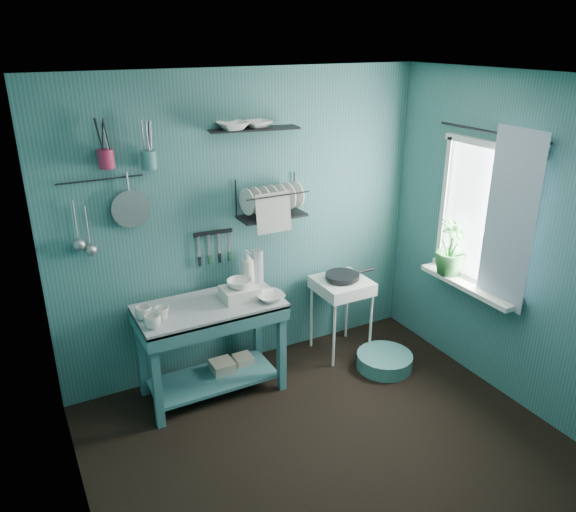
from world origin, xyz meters
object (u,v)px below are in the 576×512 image
storage_tin_large (223,373)px  frying_pan (342,276)px  mug_right (144,313)px  utensil_cup_magenta (106,159)px  work_counter (212,349)px  mug_mid (162,313)px  water_bottle (258,266)px  dish_rack (272,198)px  hotplate_stand (341,316)px  storage_tin_small (243,366)px  potted_plant (451,248)px  utensil_cup_teal (149,160)px  colander (131,209)px  mug_left (152,322)px  floor_basin (384,361)px  soap_bottle (248,268)px  wash_tub (240,293)px

storage_tin_large → frying_pan: bearing=-0.0°
mug_right → utensil_cup_magenta: 1.12m
utensil_cup_magenta → work_counter: bearing=-24.5°
mug_mid → water_bottle: water_bottle is taller
dish_rack → mug_right: bearing=-171.5°
hotplate_stand → utensil_cup_magenta: size_ratio=5.50×
storage_tin_large → storage_tin_small: (0.20, 0.03, -0.01)m
mug_mid → dish_rack: dish_rack is taller
water_bottle → frying_pan: size_ratio=0.93×
mug_mid → storage_tin_small: 1.01m
potted_plant → utensil_cup_magenta: bearing=163.8°
water_bottle → utensil_cup_magenta: 1.49m
frying_pan → utensil_cup_teal: utensil_cup_teal is taller
dish_rack → potted_plant: size_ratio=1.17×
colander → work_counter: bearing=-33.4°
mug_left → floor_basin: size_ratio=0.25×
hotplate_stand → soap_bottle: bearing=159.5°
utensil_cup_teal → potted_plant: utensil_cup_teal is taller
work_counter → soap_bottle: bearing=31.0°
water_bottle → storage_tin_small: 0.87m
wash_tub → colander: 1.04m
mug_right → potted_plant: potted_plant is taller
mug_right → frying_pan: (1.75, 0.05, -0.09)m
soap_bottle → storage_tin_large: (-0.32, -0.15, -0.83)m
mug_left → mug_mid: size_ratio=1.23×
work_counter → mug_left: bearing=-156.0°
soap_bottle → utensil_cup_teal: utensil_cup_teal is taller
mug_left → soap_bottle: size_ratio=0.41×
wash_tub → hotplate_stand: (1.00, 0.07, -0.48)m
dish_rack → utensil_cup_teal: size_ratio=4.23×
storage_tin_small → hotplate_stand: bearing=-1.8°
mug_right → dish_rack: (1.16, 0.22, 0.65)m
soap_bottle → dish_rack: size_ratio=0.54×
soap_bottle → wash_tub: bearing=-127.7°
mug_mid → utensil_cup_magenta: (-0.21, 0.33, 1.09)m
wash_tub → colander: bearing=155.6°
wash_tub → water_bottle: size_ratio=1.00×
floor_basin → frying_pan: bearing=114.4°
work_counter → dish_rack: (0.66, 0.22, 1.10)m
wash_tub → storage_tin_small: 0.75m
mug_left → colander: size_ratio=0.44×
dish_rack → soap_bottle: bearing=-177.8°
mug_left → storage_tin_large: mug_left is taller
dish_rack → utensil_cup_teal: utensil_cup_teal is taller
hotplate_stand → storage_tin_large: bearing=169.7°
floor_basin → potted_plant: bearing=-10.9°
floor_basin → mug_left: bearing=173.7°
mug_right → potted_plant: bearing=-10.9°
work_counter → water_bottle: bearing=28.5°
soap_bottle → hotplate_stand: soap_bottle is taller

